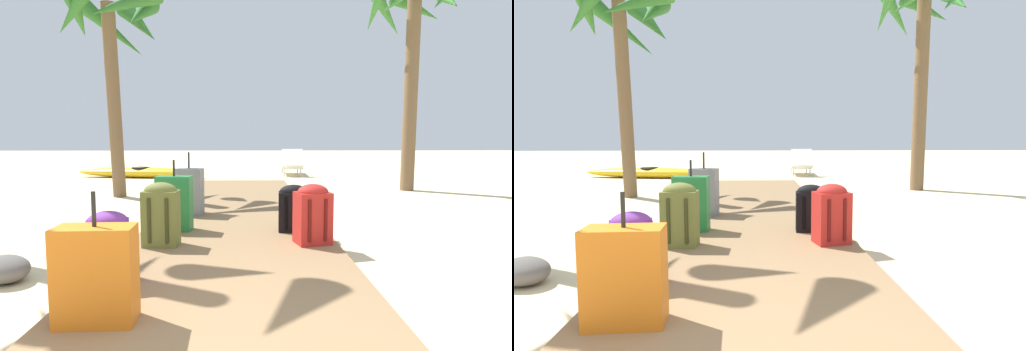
% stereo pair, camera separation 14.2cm
% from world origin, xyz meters
% --- Properties ---
extents(ground_plane, '(60.00, 60.00, 0.00)m').
position_xyz_m(ground_plane, '(0.00, 3.37, 0.00)').
color(ground_plane, beige).
extents(boardwalk, '(2.06, 8.42, 0.08)m').
position_xyz_m(boardwalk, '(0.00, 4.21, 0.04)').
color(boardwalk, olive).
rests_on(boardwalk, ground).
extents(backpack_purple, '(0.35, 0.32, 0.52)m').
position_xyz_m(backpack_purple, '(-0.84, 1.48, 0.35)').
color(backpack_purple, '#6B2D84').
rests_on(backpack_purple, boardwalk).
extents(suitcase_grey, '(0.39, 0.26, 0.84)m').
position_xyz_m(suitcase_grey, '(-0.63, 4.02, 0.39)').
color(suitcase_grey, slate).
rests_on(suitcase_grey, boardwalk).
extents(suitcase_orange, '(0.44, 0.24, 0.74)m').
position_xyz_m(suitcase_orange, '(-0.69, 0.85, 0.35)').
color(suitcase_orange, orange).
rests_on(suitcase_orange, boardwalk).
extents(suitcase_green, '(0.40, 0.24, 0.79)m').
position_xyz_m(suitcase_green, '(-0.67, 3.12, 0.38)').
color(suitcase_green, '#237538').
rests_on(suitcase_green, boardwalk).
extents(backpack_olive, '(0.34, 0.25, 0.61)m').
position_xyz_m(backpack_olive, '(-0.68, 2.47, 0.40)').
color(backpack_olive, olive).
rests_on(backpack_olive, boardwalk).
extents(backpack_black, '(0.34, 0.22, 0.52)m').
position_xyz_m(backpack_black, '(0.65, 3.03, 0.35)').
color(backpack_black, black).
rests_on(backpack_black, boardwalk).
extents(backpack_red, '(0.37, 0.32, 0.58)m').
position_xyz_m(backpack_red, '(0.78, 2.52, 0.39)').
color(backpack_red, red).
rests_on(backpack_red, boardwalk).
extents(palm_tree_far_left, '(2.04, 2.21, 3.88)m').
position_xyz_m(palm_tree_far_left, '(-2.27, 6.12, 3.02)').
color(palm_tree_far_left, brown).
rests_on(palm_tree_far_left, ground).
extents(palm_tree_far_right, '(2.11, 2.19, 4.46)m').
position_xyz_m(palm_tree_far_right, '(3.47, 7.00, 3.44)').
color(palm_tree_far_right, brown).
rests_on(palm_tree_far_right, ground).
extents(lounge_chair, '(0.66, 1.57, 0.78)m').
position_xyz_m(lounge_chair, '(1.45, 10.63, 0.33)').
color(lounge_chair, white).
rests_on(lounge_chair, ground).
extents(kayak, '(3.72, 1.18, 0.29)m').
position_xyz_m(kayak, '(-2.83, 9.93, 0.14)').
color(kayak, gold).
rests_on(kayak, ground).
extents(rock_right_mid, '(0.43, 0.44, 0.17)m').
position_xyz_m(rock_right_mid, '(1.50, 6.37, 0.08)').
color(rock_right_mid, slate).
rests_on(rock_right_mid, ground).
extents(rock_left_near, '(0.52, 0.50, 0.21)m').
position_xyz_m(rock_left_near, '(-1.72, 1.72, 0.10)').
color(rock_left_near, '#5B5651').
rests_on(rock_left_near, ground).
extents(rock_left_far, '(0.22, 0.22, 0.14)m').
position_xyz_m(rock_left_far, '(-1.36, 2.37, 0.07)').
color(rock_left_far, '#5B5651').
rests_on(rock_left_far, ground).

